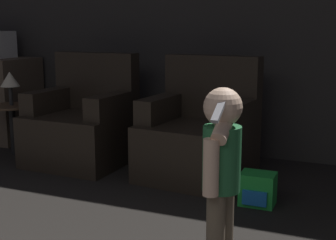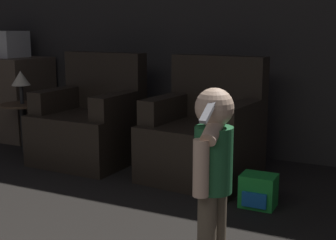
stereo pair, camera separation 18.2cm
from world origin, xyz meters
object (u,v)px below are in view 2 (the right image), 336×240
person_toddler (213,160)px  microwave (1,44)px  armchair_left (90,124)px  armchair_right (204,136)px  lamp (21,79)px  toy_backpack (258,191)px

person_toddler → microwave: bearing=-109.6°
armchair_left → microwave: (-1.48, 0.42, 0.69)m
armchair_right → armchair_left: bearing=-174.7°
armchair_right → microwave: (-2.60, 0.42, 0.69)m
armchair_right → lamp: (-1.89, -0.05, 0.38)m
person_toddler → lamp: (-2.44, 1.20, 0.19)m
toy_backpack → armchair_right: bearing=143.0°
armchair_right → microwave: bearing=176.1°
armchair_right → lamp: 1.93m
armchair_left → lamp: size_ratio=3.09×
toy_backpack → person_toddler: bearing=-92.2°
toy_backpack → lamp: bearing=171.1°
toy_backpack → lamp: size_ratio=0.74×
armchair_left → armchair_right: size_ratio=1.00×
armchair_right → lamp: bearing=-173.1°
toy_backpack → lamp: (-2.47, 0.38, 0.62)m
lamp → microwave: bearing=146.5°
armchair_right → microwave: size_ratio=1.85×
armchair_right → microwave: 2.73m
lamp → armchair_right: bearing=1.6°
armchair_right → person_toddler: 1.38m
armchair_right → toy_backpack: size_ratio=4.16×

